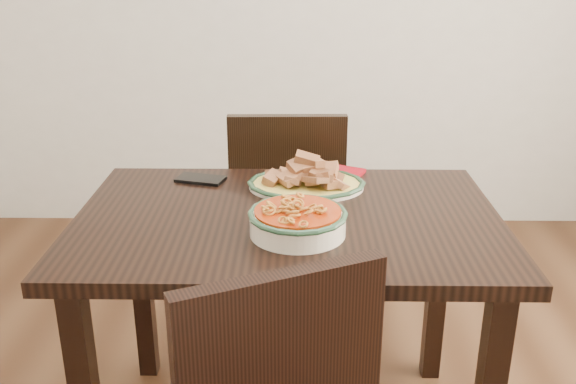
{
  "coord_description": "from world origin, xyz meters",
  "views": [
    {
      "loc": [
        -0.06,
        -1.56,
        1.44
      ],
      "look_at": [
        -0.08,
        0.08,
        0.81
      ],
      "focal_mm": 40.0,
      "sensor_mm": 36.0,
      "label": 1
    }
  ],
  "objects_px": {
    "chair_far": "(287,207)",
    "fish_plate": "(306,174)",
    "noodle_bowl": "(298,218)",
    "smartphone": "(201,179)",
    "dining_table": "(288,249)"
  },
  "relations": [
    {
      "from": "smartphone",
      "to": "fish_plate",
      "type": "bearing_deg",
      "value": 4.85
    },
    {
      "from": "chair_far",
      "to": "noodle_bowl",
      "type": "bearing_deg",
      "value": 91.43
    },
    {
      "from": "chair_far",
      "to": "fish_plate",
      "type": "xyz_separation_m",
      "value": [
        0.07,
        -0.45,
        0.3
      ]
    },
    {
      "from": "dining_table",
      "to": "chair_far",
      "type": "relative_size",
      "value": 1.31
    },
    {
      "from": "smartphone",
      "to": "dining_table",
      "type": "bearing_deg",
      "value": -29.2
    },
    {
      "from": "fish_plate",
      "to": "noodle_bowl",
      "type": "xyz_separation_m",
      "value": [
        -0.03,
        -0.33,
        -0.0
      ]
    },
    {
      "from": "noodle_bowl",
      "to": "smartphone",
      "type": "bearing_deg",
      "value": 127.74
    },
    {
      "from": "chair_far",
      "to": "fish_plate",
      "type": "height_order",
      "value": "chair_far"
    },
    {
      "from": "smartphone",
      "to": "chair_far",
      "type": "bearing_deg",
      "value": 70.76
    },
    {
      "from": "noodle_bowl",
      "to": "smartphone",
      "type": "relative_size",
      "value": 1.73
    },
    {
      "from": "fish_plate",
      "to": "noodle_bowl",
      "type": "relative_size",
      "value": 1.37
    },
    {
      "from": "dining_table",
      "to": "smartphone",
      "type": "height_order",
      "value": "smartphone"
    },
    {
      "from": "chair_far",
      "to": "noodle_bowl",
      "type": "relative_size",
      "value": 3.49
    },
    {
      "from": "smartphone",
      "to": "noodle_bowl",
      "type": "bearing_deg",
      "value": -37.2
    },
    {
      "from": "dining_table",
      "to": "noodle_bowl",
      "type": "distance_m",
      "value": 0.19
    }
  ]
}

